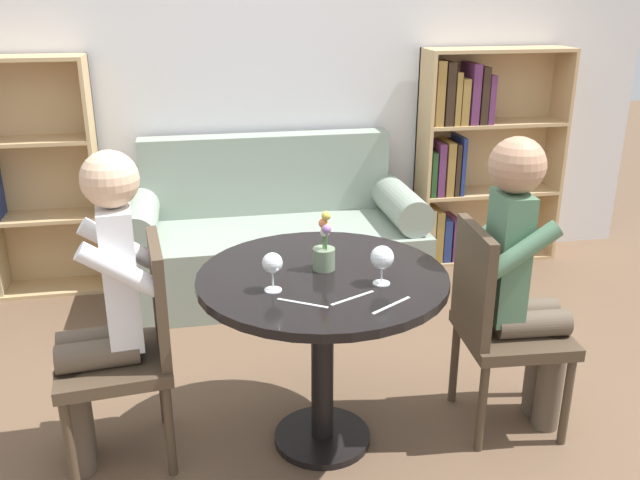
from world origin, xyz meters
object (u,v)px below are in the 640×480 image
Objects in this scene: couch at (273,241)px; chair_right at (498,320)px; wine_glass_right at (382,259)px; chair_left at (132,344)px; person_left at (103,306)px; wine_glass_left at (272,264)px; flower_vase at (324,250)px; person_right at (523,277)px; bookshelf_right at (470,155)px.

couch is 1.98× the size of chair_right.
couch is 1.80m from wine_glass_right.
couch is 1.69m from chair_left.
wine_glass_left is at bearing 69.12° from person_left.
chair_right is at bearing -4.66° from flower_vase.
couch is 1.77m from person_left.
flower_vase is at bearing 36.02° from wine_glass_left.
person_right reaches higher than flower_vase.
person_right is at bearing -92.76° from chair_right.
person_left reaches higher than flower_vase.
chair_left is 0.67m from wine_glass_left.
couch is at bearing -168.97° from bookshelf_right.
flower_vase is (-0.72, 0.06, 0.34)m from chair_right.
chair_left is 3.80× the size of flower_vase.
couch is at bearing 28.67° from chair_right.
flower_vase reaches higher than chair_right.
wine_glass_left is (0.53, -0.18, 0.36)m from chair_left.
wine_glass_left is (-1.02, -0.09, 0.17)m from person_right.
chair_right is at bearing -108.88° from bookshelf_right.
person_left is 8.48× the size of wine_glass_right.
couch reaches higher than chair_right.
wine_glass_left is 0.40m from wine_glass_right.
chair_left is 0.82m from flower_vase.
wine_glass_left is (-0.20, -1.69, 0.55)m from couch.
wine_glass_right is (1.02, -0.18, 0.18)m from person_left.
chair_right is (-0.64, -1.86, -0.24)m from bookshelf_right.
chair_left is at bearing -115.92° from couch.
person_left is (-0.82, -1.52, 0.36)m from couch.
wine_glass_left is at bearing -128.75° from bookshelf_right.
wine_glass_left is (-0.94, -0.10, 0.36)m from chair_right.
person_right is at bearing -62.93° from couch.
person_left is at bearing 169.69° from wine_glass_right.
person_left reaches higher than couch.
chair_left is (-0.73, -1.51, 0.18)m from couch.
couch reaches higher than chair_left.
flower_vase is at bearing 89.05° from person_right.
chair_right is 1.01m from wine_glass_left.
person_left reaches higher than wine_glass_left.
couch is 1.62m from flower_vase.
flower_vase is (0.84, -0.01, 0.16)m from person_left.
wine_glass_left is at bearing -96.86° from couch.
person_right is at bearing 80.99° from chair_left.
bookshelf_right reaches higher than couch.
chair_left is (-2.10, -1.78, -0.24)m from bookshelf_right.
flower_vase reaches higher than chair_left.
chair_left is at bearing 93.82° from person_left.
chair_right is at bearing 6.14° from wine_glass_left.
wine_glass_right is at bearing -2.36° from wine_glass_left.
bookshelf_right reaches higher than flower_vase.
wine_glass_right is at bearing 72.28° from chair_left.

